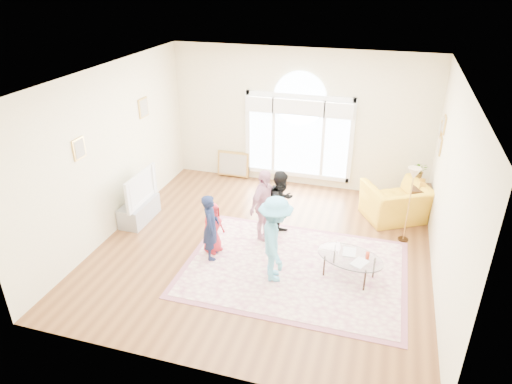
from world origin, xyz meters
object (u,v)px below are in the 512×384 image
(area_rug, at_px, (294,268))
(armchair, at_px, (396,202))
(coffee_table, at_px, (350,257))
(television, at_px, (137,187))
(tv_console, at_px, (139,211))

(area_rug, height_order, armchair, armchair)
(armchair, bearing_deg, coffee_table, 43.35)
(area_rug, relative_size, television, 3.14)
(area_rug, relative_size, coffee_table, 2.78)
(television, bearing_deg, area_rug, -12.62)
(coffee_table, bearing_deg, tv_console, -172.31)
(television, xyz_separation_m, armchair, (5.06, 1.54, -0.36))
(coffee_table, relative_size, armchair, 1.08)
(coffee_table, bearing_deg, area_rug, -161.01)
(area_rug, xyz_separation_m, coffee_table, (0.92, 0.03, 0.39))
(area_rug, relative_size, tv_console, 3.60)
(area_rug, xyz_separation_m, television, (-3.44, 0.77, 0.74))
(tv_console, relative_size, television, 0.87)
(area_rug, distance_m, television, 3.60)
(tv_console, distance_m, armchair, 5.29)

